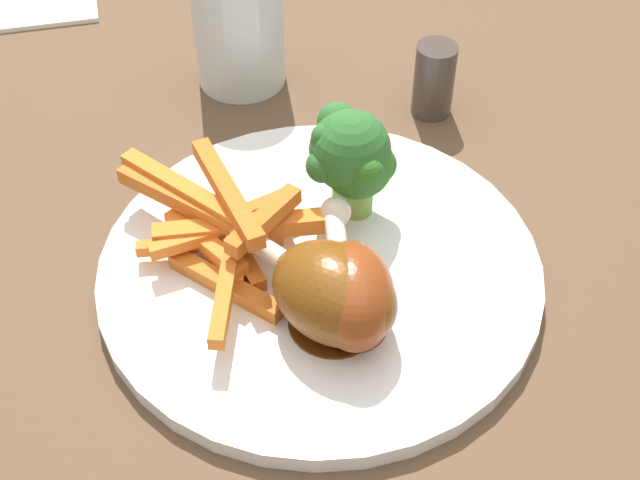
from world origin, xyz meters
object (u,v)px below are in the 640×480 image
object	(u,v)px
dinner_plate	(320,270)
chicken_drumstick_near	(352,290)
chicken_drumstick_far	(335,291)
dining_table	(333,339)
carrot_fries_pile	(222,229)
water_glass	(238,16)
broccoli_floret_middle	(358,165)
pepper_shaker	(434,80)
broccoli_floret_front	(348,153)

from	to	relation	value
dinner_plate	chicken_drumstick_near	xyz separation A→B (m)	(0.02, -0.04, 0.03)
dinner_plate	chicken_drumstick_far	xyz separation A→B (m)	(0.01, -0.04, 0.03)
dining_table	chicken_drumstick_near	xyz separation A→B (m)	(0.01, -0.07, 0.13)
carrot_fries_pile	chicken_drumstick_far	world-z (taller)	chicken_drumstick_far
chicken_drumstick_near	chicken_drumstick_far	bearing A→B (deg)	-174.45
chicken_drumstick_far	carrot_fries_pile	bearing A→B (deg)	142.77
chicken_drumstick_far	water_glass	distance (m)	0.26
carrot_fries_pile	dining_table	bearing A→B (deg)	15.59
broccoli_floret_middle	pepper_shaker	xyz separation A→B (m)	(0.06, 0.12, -0.02)
broccoli_floret_front	broccoli_floret_middle	bearing A→B (deg)	-13.71
carrot_fries_pile	chicken_drumstick_far	distance (m)	0.09
water_glass	dining_table	bearing A→B (deg)	-67.49
broccoli_floret_front	dinner_plate	bearing A→B (deg)	-107.63
dining_table	broccoli_floret_front	distance (m)	0.16
broccoli_floret_front	pepper_shaker	bearing A→B (deg)	62.19
chicken_drumstick_far	dining_table	bearing A→B (deg)	90.34
broccoli_floret_front	chicken_drumstick_near	size ratio (longest dim) A/B	0.63
dining_table	broccoli_floret_front	size ratio (longest dim) A/B	14.38
broccoli_floret_front	pepper_shaker	world-z (taller)	broccoli_floret_front
carrot_fries_pile	chicken_drumstick_near	distance (m)	0.09
carrot_fries_pile	chicken_drumstick_near	world-z (taller)	chicken_drumstick_near
carrot_fries_pile	chicken_drumstick_near	size ratio (longest dim) A/B	1.24
dining_table	chicken_drumstick_far	distance (m)	0.15
carrot_fries_pile	chicken_drumstick_far	xyz separation A→B (m)	(0.07, -0.05, 0.01)
water_glass	chicken_drumstick_far	bearing A→B (deg)	-73.33
carrot_fries_pile	pepper_shaker	distance (m)	0.21
dinner_plate	water_glass	distance (m)	0.22
carrot_fries_pile	chicken_drumstick_near	bearing A→B (deg)	-33.34
broccoli_floret_middle	dinner_plate	bearing A→B (deg)	-114.99
dining_table	water_glass	xyz separation A→B (m)	(-0.08, 0.18, 0.15)
dinner_plate	chicken_drumstick_far	world-z (taller)	chicken_drumstick_far
water_glass	chicken_drumstick_near	bearing A→B (deg)	-71.36
pepper_shaker	carrot_fries_pile	bearing A→B (deg)	-130.39
broccoli_floret_front	pepper_shaker	distance (m)	0.14
dining_table	dinner_plate	bearing A→B (deg)	-108.78
broccoli_floret_front	broccoli_floret_middle	size ratio (longest dim) A/B	1.18
carrot_fries_pile	broccoli_floret_middle	bearing A→B (deg)	26.54
dining_table	chicken_drumstick_far	size ratio (longest dim) A/B	9.24
broccoli_floret_front	water_glass	bearing A→B (deg)	117.42
carrot_fries_pile	water_glass	distance (m)	0.20
chicken_drumstick_near	pepper_shaker	bearing A→B (deg)	74.17
dining_table	broccoli_floret_middle	xyz separation A→B (m)	(0.01, 0.02, 0.15)
chicken_drumstick_near	water_glass	bearing A→B (deg)	108.64
dinner_plate	chicken_drumstick_far	bearing A→B (deg)	-78.03
water_glass	broccoli_floret_front	bearing A→B (deg)	-62.58
dining_table	dinner_plate	distance (m)	0.11
chicken_drumstick_near	pepper_shaker	world-z (taller)	chicken_drumstick_near
dining_table	chicken_drumstick_near	distance (m)	0.15
dinner_plate	broccoli_floret_middle	xyz separation A→B (m)	(0.02, 0.05, 0.04)
broccoli_floret_middle	pepper_shaker	world-z (taller)	broccoli_floret_middle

